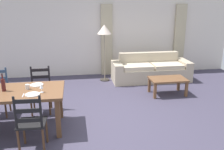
% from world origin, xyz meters
% --- Properties ---
extents(ground_plane, '(9.60, 9.60, 0.02)m').
position_xyz_m(ground_plane, '(0.00, 0.00, -0.01)').
color(ground_plane, '#3D394C').
extents(wall_far, '(9.60, 0.16, 2.70)m').
position_xyz_m(wall_far, '(0.00, 3.30, 1.35)').
color(wall_far, silver).
rests_on(wall_far, ground_plane).
extents(curtain_panel_left, '(0.35, 0.08, 2.20)m').
position_xyz_m(curtain_panel_left, '(0.73, 3.16, 1.10)').
color(curtain_panel_left, '#BAAE8E').
rests_on(curtain_panel_left, ground_plane).
extents(curtain_panel_right, '(0.35, 0.08, 2.20)m').
position_xyz_m(curtain_panel_right, '(3.13, 3.16, 1.10)').
color(curtain_panel_right, '#BAAE8E').
rests_on(curtain_panel_right, ground_plane).
extents(dining_table, '(1.90, 0.96, 0.75)m').
position_xyz_m(dining_table, '(-1.45, -0.15, 0.66)').
color(dining_table, brown).
rests_on(dining_table, ground_plane).
extents(dining_chair_near_right, '(0.44, 0.42, 0.96)m').
position_xyz_m(dining_chair_near_right, '(-0.98, -0.88, 0.48)').
color(dining_chair_near_right, black).
rests_on(dining_chair_near_right, ground_plane).
extents(dining_chair_far_right, '(0.42, 0.40, 0.96)m').
position_xyz_m(dining_chair_far_right, '(-1.01, 0.60, 0.48)').
color(dining_chair_far_right, black).
rests_on(dining_chair_far_right, ground_plane).
extents(dinner_plate_near_right, '(0.24, 0.24, 0.02)m').
position_xyz_m(dinner_plate_near_right, '(-1.00, -0.40, 0.76)').
color(dinner_plate_near_right, white).
rests_on(dinner_plate_near_right, dining_table).
extents(fork_near_right, '(0.02, 0.17, 0.01)m').
position_xyz_m(fork_near_right, '(-1.15, -0.40, 0.75)').
color(fork_near_right, silver).
rests_on(fork_near_right, dining_table).
extents(dinner_plate_far_right, '(0.24, 0.24, 0.02)m').
position_xyz_m(dinner_plate_far_right, '(-1.00, 0.10, 0.76)').
color(dinner_plate_far_right, white).
rests_on(dinner_plate_far_right, dining_table).
extents(fork_far_right, '(0.03, 0.17, 0.01)m').
position_xyz_m(fork_far_right, '(-1.15, 0.10, 0.75)').
color(fork_far_right, silver).
rests_on(fork_far_right, dining_table).
extents(wine_bottle, '(0.07, 0.07, 0.32)m').
position_xyz_m(wine_bottle, '(-1.52, -0.13, 0.87)').
color(wine_bottle, '#471919').
rests_on(wine_bottle, dining_table).
extents(wine_glass_near_right, '(0.06, 0.06, 0.16)m').
position_xyz_m(wine_glass_near_right, '(-0.86, -0.30, 0.86)').
color(wine_glass_near_right, white).
rests_on(wine_glass_near_right, dining_table).
extents(coffee_cup_primary, '(0.07, 0.07, 0.09)m').
position_xyz_m(coffee_cup_primary, '(-1.13, -0.09, 0.80)').
color(coffee_cup_primary, beige).
rests_on(coffee_cup_primary, dining_table).
extents(couch, '(2.28, 0.81, 0.80)m').
position_xyz_m(couch, '(1.93, 2.36, 0.29)').
color(couch, '#BCAC91').
rests_on(couch, ground_plane).
extents(coffee_table, '(0.90, 0.56, 0.42)m').
position_xyz_m(coffee_table, '(2.00, 1.14, 0.36)').
color(coffee_table, brown).
rests_on(coffee_table, ground_plane).
extents(standing_lamp, '(0.40, 0.40, 1.64)m').
position_xyz_m(standing_lamp, '(0.58, 2.54, 1.41)').
color(standing_lamp, '#332D28').
rests_on(standing_lamp, ground_plane).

